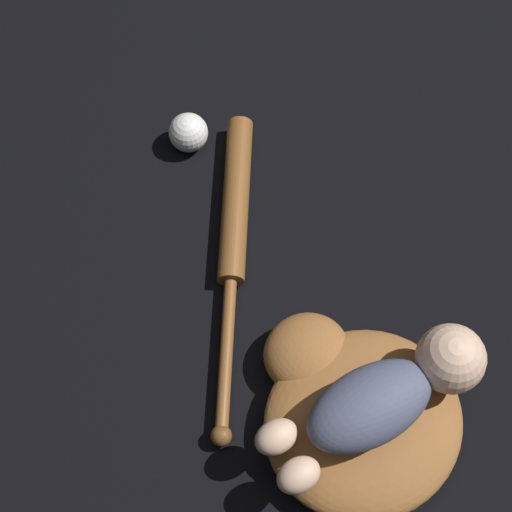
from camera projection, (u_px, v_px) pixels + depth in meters
ground_plane at (331, 454)px, 1.26m from camera, size 6.00×6.00×0.00m
baseball_glove at (353, 410)px, 1.25m from camera, size 0.38×0.39×0.07m
baby_figure at (389, 395)px, 1.18m from camera, size 0.35×0.17×0.10m
baseball_bat at (234, 228)px, 1.41m from camera, size 0.22×0.55×0.04m
baseball at (188, 133)px, 1.48m from camera, size 0.07×0.07×0.07m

